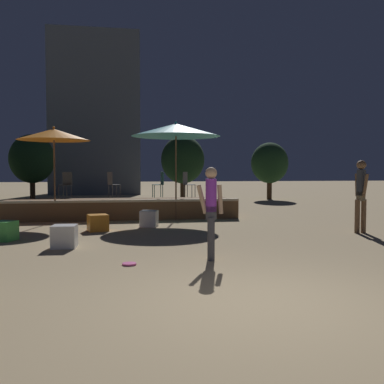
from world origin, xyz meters
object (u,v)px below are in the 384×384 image
at_px(cube_seat_3, 4,231).
at_px(bistro_chair_0, 187,182).
at_px(background_tree_3, 32,159).
at_px(cube_seat_1, 149,219).
at_px(cube_seat_2, 64,236).
at_px(patio_umbrella_1, 54,135).
at_px(frisbee_disc, 129,264).
at_px(person_0, 361,192).
at_px(background_tree_2, 270,163).
at_px(person_2, 211,210).
at_px(background_tree_0, 183,160).
at_px(cube_seat_4, 98,223).
at_px(bistro_chair_3, 160,182).
at_px(patio_umbrella_0, 176,130).
at_px(bistro_chair_1, 112,182).
at_px(bistro_chair_2, 66,182).

bearing_deg(cube_seat_3, bistro_chair_0, 42.62).
height_order(bistro_chair_0, background_tree_3, background_tree_3).
xyz_separation_m(cube_seat_1, cube_seat_2, (-1.98, -3.09, 0.00)).
bearing_deg(patio_umbrella_1, frisbee_disc, -71.77).
xyz_separation_m(person_0, background_tree_2, (2.17, 12.95, 0.99)).
relative_size(cube_seat_3, person_2, 0.36).
bearing_deg(background_tree_0, person_2, -96.36).
bearing_deg(cube_seat_4, patio_umbrella_1, 121.95).
bearing_deg(cube_seat_1, patio_umbrella_1, 149.99).
xyz_separation_m(person_0, person_2, (-4.52, -2.64, -0.16)).
bearing_deg(cube_seat_4, person_2, -61.77).
bearing_deg(cube_seat_4, bistro_chair_3, 59.98).
xyz_separation_m(cube_seat_1, person_0, (5.33, -2.16, 0.83)).
bearing_deg(cube_seat_2, patio_umbrella_0, 57.80).
height_order(person_2, background_tree_3, background_tree_3).
bearing_deg(cube_seat_3, cube_seat_4, 31.94).
relative_size(cube_seat_4, person_2, 0.36).
bearing_deg(person_0, cube_seat_2, -176.34).
xyz_separation_m(frisbee_disc, background_tree_3, (-4.92, 17.27, 2.25)).
height_order(patio_umbrella_0, frisbee_disc, patio_umbrella_0).
bearing_deg(bistro_chair_1, bistro_chair_2, 64.90).
bearing_deg(person_2, person_0, 131.33).
relative_size(person_0, bistro_chair_3, 2.09).
bearing_deg(cube_seat_2, bistro_chair_1, 81.79).
height_order(bistro_chair_2, bistro_chair_3, same).
distance_m(patio_umbrella_0, bistro_chair_3, 2.12).
bearing_deg(background_tree_3, patio_umbrella_0, -58.27).
distance_m(person_2, bistro_chair_0, 7.50).
bearing_deg(patio_umbrella_1, cube_seat_3, -99.70).
relative_size(bistro_chair_0, frisbee_disc, 3.71).
bearing_deg(cube_seat_3, background_tree_3, 98.48).
xyz_separation_m(cube_seat_2, cube_seat_4, (0.56, 2.43, -0.02)).
bearing_deg(background_tree_3, frisbee_disc, -74.08).
bearing_deg(cube_seat_4, frisbee_disc, -80.20).
distance_m(frisbee_disc, background_tree_2, 17.89).
height_order(cube_seat_2, bistro_chair_3, bistro_chair_3).
height_order(bistro_chair_0, frisbee_disc, bistro_chair_0).
bearing_deg(cube_seat_3, background_tree_2, 49.24).
distance_m(person_0, background_tree_3, 18.14).
bearing_deg(cube_seat_3, person_2, -33.75).
height_order(cube_seat_4, person_2, person_2).
xyz_separation_m(patio_umbrella_1, bistro_chair_1, (1.75, 1.32, -1.52)).
relative_size(bistro_chair_0, background_tree_3, 0.25).
height_order(cube_seat_3, bistro_chair_0, bistro_chair_0).
bearing_deg(background_tree_2, patio_umbrella_1, -138.59).
bearing_deg(person_2, cube_seat_4, -140.68).
xyz_separation_m(bistro_chair_0, bistro_chair_3, (-0.95, 0.12, 0.00)).
height_order(person_2, background_tree_0, background_tree_0).
relative_size(cube_seat_3, cube_seat_4, 1.00).
distance_m(cube_seat_4, background_tree_3, 13.74).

